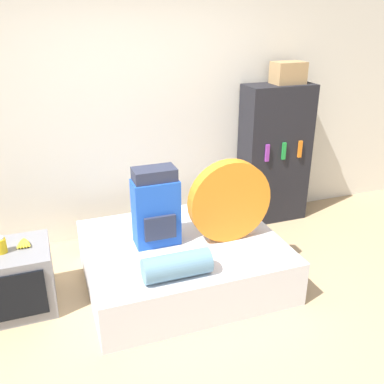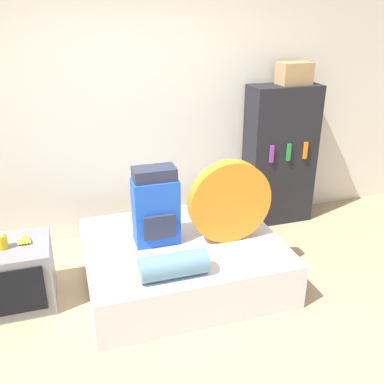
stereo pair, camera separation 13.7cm
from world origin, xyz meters
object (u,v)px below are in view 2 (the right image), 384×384
at_px(bookshelf, 280,156).
at_px(cardboard_box, 294,73).
at_px(backpack, 156,207).
at_px(television, 15,275).
at_px(canister, 2,241).
at_px(sleeping_roll, 174,265).
at_px(tent_bag, 230,202).

bearing_deg(bookshelf, cardboard_box, 3.33).
bearing_deg(backpack, television, 178.21).
distance_m(canister, cardboard_box, 3.19).
height_order(sleeping_roll, television, sleeping_roll).
xyz_separation_m(backpack, bookshelf, (1.59, 0.81, 0.04)).
bearing_deg(backpack, canister, 178.97).
bearing_deg(backpack, sleeping_roll, -89.67).
relative_size(bookshelf, cardboard_box, 4.65).
relative_size(television, cardboard_box, 1.83).
relative_size(television, canister, 4.55).
distance_m(backpack, television, 1.27).
xyz_separation_m(canister, cardboard_box, (2.90, 0.79, 1.05)).
height_order(backpack, cardboard_box, cardboard_box).
distance_m(bookshelf, cardboard_box, 0.88).
xyz_separation_m(bookshelf, cardboard_box, (0.09, 0.01, 0.88)).
xyz_separation_m(backpack, tent_bag, (0.61, -0.15, 0.03)).
relative_size(canister, cardboard_box, 0.40).
bearing_deg(bookshelf, television, -164.41).
bearing_deg(television, bookshelf, 15.59).
height_order(tent_bag, cardboard_box, cardboard_box).
relative_size(tent_bag, television, 1.20).
height_order(backpack, tent_bag, tent_bag).
bearing_deg(backpack, bookshelf, 27.04).
distance_m(tent_bag, cardboard_box, 1.69).
bearing_deg(sleeping_roll, canister, 154.94).
height_order(sleeping_roll, canister, canister).
bearing_deg(tent_bag, backpack, 166.50).
height_order(sleeping_roll, cardboard_box, cardboard_box).
bearing_deg(canister, bookshelf, 15.65).
bearing_deg(sleeping_roll, backpack, 90.33).
bearing_deg(backpack, tent_bag, -13.50).
height_order(backpack, television, backpack).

